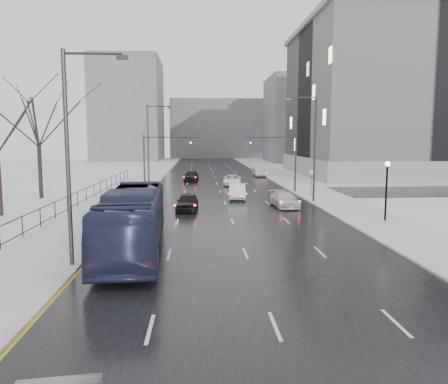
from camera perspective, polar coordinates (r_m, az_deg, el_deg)
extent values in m
cube|color=black|center=(60.66, -1.01, 1.29)|extent=(16.00, 150.00, 0.04)
cube|color=black|center=(48.74, -0.44, -0.11)|extent=(130.00, 10.00, 0.04)
cube|color=silver|center=(61.14, -10.89, 1.27)|extent=(5.00, 150.00, 0.16)
cube|color=silver|center=(61.96, 8.75, 1.39)|extent=(5.00, 150.00, 0.16)
cube|color=white|center=(63.11, -19.47, 1.15)|extent=(14.00, 150.00, 0.12)
cube|color=black|center=(32.44, -22.32, -1.74)|extent=(0.04, 70.00, 0.05)
cube|color=black|center=(32.60, -22.24, -3.48)|extent=(0.04, 70.00, 0.05)
cylinder|color=black|center=(32.53, -22.27, -2.79)|extent=(0.06, 0.06, 1.30)
cylinder|color=#2D2D33|center=(41.75, 11.76, 5.42)|extent=(0.20, 0.20, 10.00)
cylinder|color=#2D2D33|center=(41.59, 10.16, 12.07)|extent=(2.60, 0.12, 0.12)
cube|color=#2D2D33|center=(41.30, 8.36, 11.93)|extent=(0.50, 0.25, 0.18)
cylinder|color=#2D2D33|center=(21.20, -19.74, 3.77)|extent=(0.20, 0.20, 10.00)
cylinder|color=#2D2D33|center=(21.18, -16.78, 16.93)|extent=(2.60, 0.12, 0.12)
cube|color=#2D2D33|center=(20.91, -13.14, 16.76)|extent=(0.50, 0.25, 0.18)
cylinder|color=#2D2D33|center=(52.66, -9.88, 5.75)|extent=(0.20, 0.20, 10.00)
cylinder|color=#2D2D33|center=(52.65, -8.56, 11.01)|extent=(2.60, 0.12, 0.12)
cube|color=#2D2D33|center=(52.54, -7.12, 10.88)|extent=(0.50, 0.25, 0.18)
cylinder|color=black|center=(33.37, 20.42, -0.13)|extent=(0.14, 0.14, 4.00)
sphere|color=#FFE5B2|center=(33.19, 20.58, 3.47)|extent=(0.36, 0.36, 0.36)
cylinder|color=#2D2D33|center=(49.58, 9.32, 3.67)|extent=(0.20, 0.20, 6.50)
cylinder|color=#2D2D33|center=(48.94, 5.93, 7.14)|extent=(6.00, 0.12, 0.12)
imported|color=#2D2D33|center=(48.65, 3.46, 6.46)|extent=(0.15, 0.18, 0.90)
sphere|color=#19FF33|center=(48.50, 3.49, 6.46)|extent=(0.16, 0.16, 0.16)
cylinder|color=#2D2D33|center=(48.76, -10.37, 3.59)|extent=(0.20, 0.20, 6.50)
cylinder|color=#2D2D33|center=(48.40, -6.89, 7.13)|extent=(6.00, 0.12, 0.12)
imported|color=#2D2D33|center=(48.32, -4.38, 6.45)|extent=(0.15, 0.18, 0.90)
sphere|color=#19FF33|center=(48.17, -4.38, 6.45)|extent=(0.16, 0.16, 0.16)
cylinder|color=#2D2D33|center=(46.04, 11.33, 1.08)|extent=(0.06, 0.06, 2.50)
cylinder|color=white|center=(45.94, 11.36, 2.51)|extent=(0.60, 0.03, 0.60)
torus|color=#B20C0C|center=(45.94, 11.36, 2.51)|extent=(0.58, 0.06, 0.58)
cube|color=gray|center=(81.63, 24.43, 10.56)|extent=(40.00, 30.00, 24.00)
cube|color=gray|center=(83.46, 24.88, 19.07)|extent=(41.00, 31.00, 0.80)
cube|color=gray|center=(81.54, 24.06, 3.19)|extent=(40.60, 30.60, 3.00)
cube|color=slate|center=(119.36, 11.62, 9.23)|extent=(24.00, 20.00, 22.00)
cube|color=slate|center=(127.08, -12.37, 10.42)|extent=(18.00, 22.00, 28.00)
cube|color=slate|center=(140.49, -0.69, 8.19)|extent=(30.00, 18.00, 18.00)
imported|color=#252848|center=(23.47, -11.78, -3.72)|extent=(3.52, 12.32, 3.39)
imported|color=black|center=(36.71, -4.83, -1.29)|extent=(1.97, 4.37, 1.46)
imported|color=white|center=(43.73, 1.74, 0.10)|extent=(1.92, 4.68, 1.51)
imported|color=white|center=(56.64, 1.05, 1.58)|extent=(2.58, 4.94, 1.33)
imported|color=silver|center=(38.78, 7.84, -0.98)|extent=(2.31, 4.77, 1.34)
imported|color=black|center=(61.94, -4.30, 2.13)|extent=(2.22, 4.69, 1.55)
imported|color=#ABABAF|center=(69.85, 4.62, 2.65)|extent=(1.69, 4.55, 1.49)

